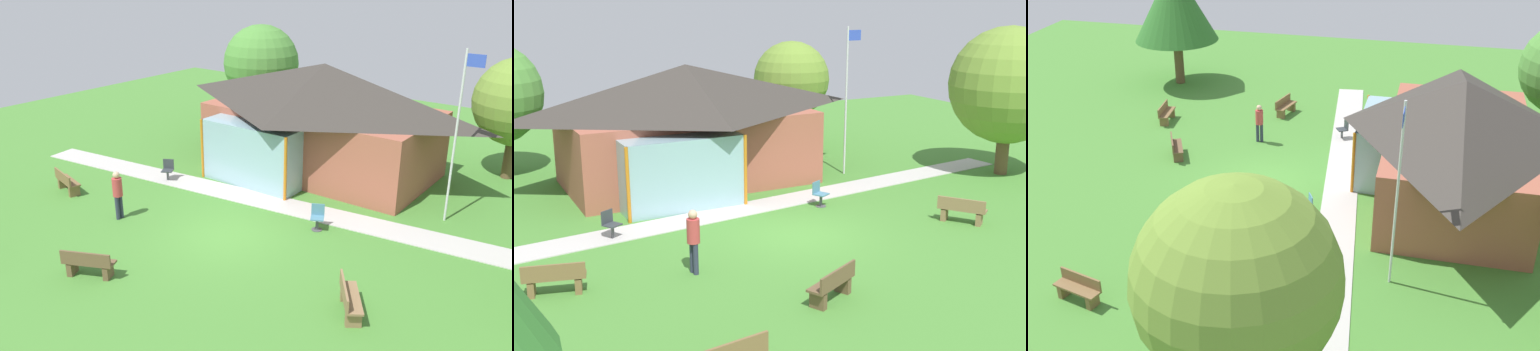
% 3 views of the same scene
% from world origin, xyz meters
% --- Properties ---
extents(ground_plane, '(44.00, 44.00, 0.00)m').
position_xyz_m(ground_plane, '(0.00, 0.00, 0.00)').
color(ground_plane, '#478433').
extents(pavilion, '(10.10, 6.82, 4.54)m').
position_xyz_m(pavilion, '(-0.90, 7.06, 2.37)').
color(pavilion, '#A35642').
rests_on(pavilion, ground_plane).
extents(footpath, '(23.42, 3.93, 0.03)m').
position_xyz_m(footpath, '(0.00, 3.07, 0.01)').
color(footpath, '#BCB7B2').
rests_on(footpath, ground_plane).
extents(flagpole, '(0.64, 0.08, 5.87)m').
position_xyz_m(flagpole, '(5.25, 5.44, 3.23)').
color(flagpole, silver).
rests_on(flagpole, ground_plane).
extents(bench_front_center, '(1.54, 1.05, 0.84)m').
position_xyz_m(bench_front_center, '(-1.56, -4.28, 0.40)').
color(bench_front_center, brown).
rests_on(bench_front_center, ground_plane).
extents(bench_mid_right, '(1.22, 1.48, 0.84)m').
position_xyz_m(bench_mid_right, '(5.15, -1.40, 0.40)').
color(bench_mid_right, olive).
rests_on(bench_mid_right, ground_plane).
extents(bench_mid_left, '(1.56, 0.80, 0.84)m').
position_xyz_m(bench_mid_left, '(-7.35, -0.91, 0.40)').
color(bench_mid_left, brown).
rests_on(bench_mid_left, ground_plane).
extents(patio_chair_lawn_spare, '(0.59, 0.59, 0.86)m').
position_xyz_m(patio_chair_lawn_spare, '(2.04, 2.19, 0.42)').
color(patio_chair_lawn_spare, teal).
rests_on(patio_chair_lawn_spare, ground_plane).
extents(patio_chair_west, '(0.60, 0.60, 0.86)m').
position_xyz_m(patio_chair_west, '(-5.14, 2.34, 0.42)').
color(patio_chair_west, '#33383D').
rests_on(patio_chair_west, ground_plane).
extents(visitor_strolling_lawn, '(0.34, 0.34, 1.74)m').
position_xyz_m(visitor_strolling_lawn, '(-3.88, -1.24, 1.02)').
color(visitor_strolling_lawn, '#2D3347').
rests_on(visitor_strolling_lawn, ground_plane).
extents(tree_behind_pavilion_left, '(4.04, 4.04, 5.32)m').
position_xyz_m(tree_behind_pavilion_left, '(-7.29, 11.61, 3.29)').
color(tree_behind_pavilion_left, brown).
rests_on(tree_behind_pavilion_left, ground_plane).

